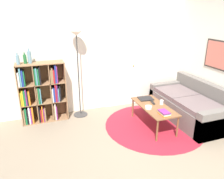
# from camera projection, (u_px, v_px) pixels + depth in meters

# --- Properties ---
(ground_plane) EXTENTS (14.00, 14.00, 0.00)m
(ground_plane) POSITION_uv_depth(u_px,v_px,m) (146.00, 169.00, 3.33)
(ground_plane) COLOR gray
(wall_back) EXTENTS (7.29, 0.11, 2.60)m
(wall_back) POSITION_uv_depth(u_px,v_px,m) (101.00, 56.00, 5.00)
(wall_back) COLOR silver
(wall_back) RESTS_ON ground_plane
(wall_right) EXTENTS (0.08, 5.36, 2.60)m
(wall_right) POSITION_uv_depth(u_px,v_px,m) (214.00, 59.00, 4.61)
(wall_right) COLOR silver
(wall_right) RESTS_ON ground_plane
(rug) EXTENTS (2.04, 2.04, 0.01)m
(rug) POSITION_uv_depth(u_px,v_px,m) (154.00, 125.00, 4.58)
(rug) COLOR maroon
(rug) RESTS_ON ground_plane
(bookshelf) EXTENTS (0.95, 0.34, 1.28)m
(bookshelf) POSITION_uv_depth(u_px,v_px,m) (41.00, 94.00, 4.60)
(bookshelf) COLOR #936B47
(bookshelf) RESTS_ON ground_plane
(floor_lamp) EXTENTS (0.32, 0.32, 1.88)m
(floor_lamp) POSITION_uv_depth(u_px,v_px,m) (77.00, 52.00, 4.54)
(floor_lamp) COLOR #333333
(floor_lamp) RESTS_ON ground_plane
(couch) EXTENTS (0.93, 1.85, 0.80)m
(couch) POSITION_uv_depth(u_px,v_px,m) (191.00, 106.00, 4.82)
(couch) COLOR #66605B
(couch) RESTS_ON ground_plane
(coffee_table) EXTENTS (0.52, 1.13, 0.45)m
(coffee_table) POSITION_uv_depth(u_px,v_px,m) (154.00, 108.00, 4.42)
(coffee_table) COLOR brown
(coffee_table) RESTS_ON ground_plane
(laptop) EXTENTS (0.33, 0.28, 0.02)m
(laptop) POSITION_uv_depth(u_px,v_px,m) (146.00, 99.00, 4.74)
(laptop) COLOR black
(laptop) RESTS_ON coffee_table
(bowl) EXTENTS (0.13, 0.13, 0.05)m
(bowl) POSITION_uv_depth(u_px,v_px,m) (148.00, 107.00, 4.27)
(bowl) COLOR silver
(bowl) RESTS_ON coffee_table
(book_stack_on_table) EXTENTS (0.16, 0.24, 0.07)m
(book_stack_on_table) POSITION_uv_depth(u_px,v_px,m) (164.00, 113.00, 4.03)
(book_stack_on_table) COLOR orange
(book_stack_on_table) RESTS_ON coffee_table
(cup) EXTENTS (0.07, 0.07, 0.09)m
(cup) POSITION_uv_depth(u_px,v_px,m) (162.00, 102.00, 4.46)
(cup) COLOR white
(cup) RESTS_ON coffee_table
(remote) EXTENTS (0.08, 0.18, 0.02)m
(remote) POSITION_uv_depth(u_px,v_px,m) (153.00, 102.00, 4.54)
(remote) COLOR black
(remote) RESTS_ON coffee_table
(bottle_left) EXTENTS (0.07, 0.07, 0.23)m
(bottle_left) POSITION_uv_depth(u_px,v_px,m) (18.00, 60.00, 4.21)
(bottle_left) COLOR #6B93A3
(bottle_left) RESTS_ON bookshelf
(bottle_middle) EXTENTS (0.06, 0.06, 0.22)m
(bottle_middle) POSITION_uv_depth(u_px,v_px,m) (25.00, 59.00, 4.30)
(bottle_middle) COLOR #236633
(bottle_middle) RESTS_ON bookshelf
(bottle_right) EXTENTS (0.08, 0.08, 0.30)m
(bottle_right) POSITION_uv_depth(u_px,v_px,m) (29.00, 57.00, 4.31)
(bottle_right) COLOR #6B93A3
(bottle_right) RESTS_ON bookshelf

